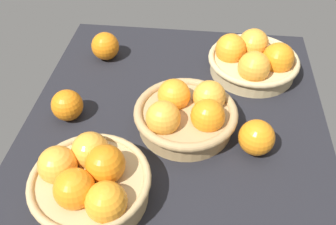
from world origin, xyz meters
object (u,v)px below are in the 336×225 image
at_px(basket_center, 187,113).
at_px(basket_near_right, 90,181).
at_px(loose_orange_front_gap, 67,105).
at_px(loose_orange_back_gap, 105,46).
at_px(loose_orange_side_gap, 257,138).
at_px(basket_far_left, 253,60).

bearing_deg(basket_center, basket_near_right, -37.80).
xyz_separation_m(basket_center, loose_orange_front_gap, (-0.00, -0.28, -0.01)).
bearing_deg(loose_orange_front_gap, basket_center, 89.76).
xyz_separation_m(loose_orange_back_gap, loose_orange_side_gap, (0.31, 0.41, 0.00)).
distance_m(loose_orange_front_gap, loose_orange_back_gap, 0.26).
height_order(loose_orange_front_gap, loose_orange_side_gap, loose_orange_side_gap).
distance_m(basket_far_left, basket_center, 0.28).
bearing_deg(basket_near_right, loose_orange_front_gap, -152.02).
xyz_separation_m(basket_far_left, loose_orange_front_gap, (0.23, -0.45, -0.00)).
bearing_deg(basket_near_right, loose_orange_side_gap, 116.45).
distance_m(basket_center, loose_orange_front_gap, 0.28).
height_order(loose_orange_front_gap, loose_orange_back_gap, loose_orange_back_gap).
distance_m(basket_far_left, loose_orange_side_gap, 0.29).
distance_m(loose_orange_front_gap, loose_orange_side_gap, 0.44).
xyz_separation_m(loose_orange_front_gap, loose_orange_side_gap, (0.06, 0.44, 0.00)).
xyz_separation_m(basket_far_left, basket_near_right, (0.45, -0.33, 0.01)).
xyz_separation_m(basket_far_left, loose_orange_side_gap, (0.29, -0.01, -0.00)).
relative_size(loose_orange_back_gap, loose_orange_side_gap, 1.00).
bearing_deg(loose_orange_front_gap, loose_orange_side_gap, 82.64).
relative_size(basket_center, loose_orange_front_gap, 3.19).
bearing_deg(loose_orange_side_gap, loose_orange_back_gap, -127.36).
distance_m(basket_near_right, loose_orange_front_gap, 0.25).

